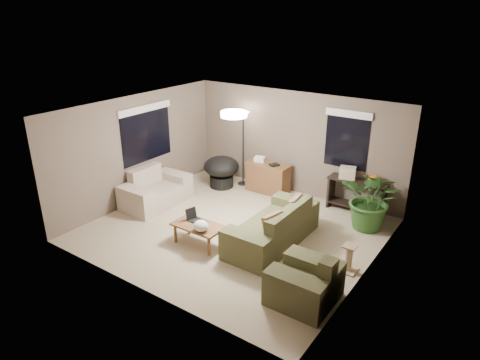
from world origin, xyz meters
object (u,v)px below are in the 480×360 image
Objects in this scene: coffee_table at (198,228)px; floor_lamp at (243,124)px; desk at (268,178)px; armchair at (305,284)px; main_sofa at (274,230)px; cat_scratching_post at (349,260)px; console_table at (356,194)px; houseplant at (372,206)px; papasan_chair at (221,169)px; loveseat at (155,192)px.

coffee_table is 3.42m from floor_lamp.
armchair is at bearing -50.72° from desk.
main_sofa and armchair have the same top height.
floor_lamp is at bearing 149.38° from cat_scratching_post.
houseplant reaches higher than console_table.
armchair is 2.90m from houseplant.
main_sofa is 2.53m from desk.
houseplant is at bearing -48.03° from console_table.
floor_lamp is (-2.99, -0.11, 1.16)m from console_table.
coffee_table is at bearing -61.59° from papasan_chair.
papasan_chair is at bearing 118.41° from coffee_table.
armchair is 2.00× the size of cat_scratching_post.
main_sofa is at bearing 0.31° from loveseat.
cat_scratching_post reaches higher than coffee_table.
loveseat is 1.45× the size of desk.
cat_scratching_post is (1.55, -0.07, -0.08)m from main_sofa.
papasan_chair is at bearing 69.61° from loveseat.
loveseat is 0.84× the size of floor_lamp.
armchair is 2.50m from coffee_table.
houseplant is at bearing 51.44° from main_sofa.
floor_lamp is 3.73m from houseplant.
loveseat is at bearing 179.34° from cat_scratching_post.
coffee_table is 2.96m from desk.
papasan_chair reaches higher than cat_scratching_post.
houseplant is at bearing 20.30° from loveseat.
houseplant is at bearing 89.42° from armchair.
floor_lamp is 3.82× the size of cat_scratching_post.
main_sofa reaches higher than cat_scratching_post.
armchair is at bearing -8.40° from coffee_table.
armchair is at bearing -43.98° from floor_lamp.
cat_scratching_post is at bearing -30.62° from floor_lamp.
houseplant is at bearing -7.99° from floor_lamp.
console_table is at bearing 4.52° from desk.
loveseat and armchair have the same top height.
papasan_chair is at bearing -170.45° from console_table.
main_sofa is 1.38× the size of loveseat.
coffee_table is 2.00× the size of cat_scratching_post.
floor_lamp reaches higher than desk.
console_table is 1.21× the size of papasan_chair.
console_table reaches higher than coffee_table.
desk is 0.58× the size of floor_lamp.
floor_lamp is at bearing 175.22° from desk.
loveseat is 1.60× the size of coffee_table.
console_table is 0.82m from houseplant.
desk is 2.20× the size of cat_scratching_post.
houseplant is (2.50, 2.52, 0.16)m from coffee_table.
desk reaches higher than cat_scratching_post.
loveseat is 2.20m from coffee_table.
main_sofa is 1.55m from cat_scratching_post.
loveseat is 4.66m from armchair.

